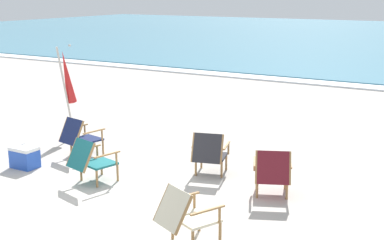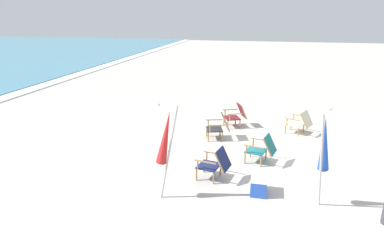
{
  "view_description": "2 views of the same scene",
  "coord_description": "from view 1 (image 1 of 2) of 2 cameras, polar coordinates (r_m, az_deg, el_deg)",
  "views": [
    {
      "loc": [
        5.37,
        -6.28,
        3.22
      ],
      "look_at": [
        0.12,
        2.67,
        0.7
      ],
      "focal_mm": 50.0,
      "sensor_mm": 36.0,
      "label": 1
    },
    {
      "loc": [
        -8.98,
        0.28,
        3.8
      ],
      "look_at": [
        0.97,
        2.52,
        0.59
      ],
      "focal_mm": 32.0,
      "sensor_mm": 36.0,
      "label": 2
    }
  ],
  "objects": [
    {
      "name": "beach_chair_front_right",
      "position": [
        10.77,
        -11.88,
        -1.67
      ],
      "size": [
        0.71,
        0.84,
        0.79
      ],
      "color": "#19234C",
      "rests_on": "ground"
    },
    {
      "name": "beach_chair_mid_center",
      "position": [
        8.58,
        8.57,
        -5.48
      ],
      "size": [
        0.81,
        0.88,
        0.8
      ],
      "color": "maroon",
      "rests_on": "ground"
    },
    {
      "name": "beach_chair_back_left",
      "position": [
        9.25,
        -10.76,
        -4.16
      ],
      "size": [
        0.74,
        0.86,
        0.79
      ],
      "color": "#196066",
      "rests_on": "ground"
    },
    {
      "name": "beach_chair_front_left",
      "position": [
        6.96,
        -0.69,
        -10.01
      ],
      "size": [
        0.83,
        0.92,
        0.79
      ],
      "color": "beige",
      "rests_on": "ground"
    },
    {
      "name": "surf_band",
      "position": [
        19.54,
        14.06,
        3.86
      ],
      "size": [
        80.0,
        1.1,
        0.06
      ],
      "primitive_type": "cube",
      "color": "white",
      "rests_on": "ground"
    },
    {
      "name": "ground_plane",
      "position": [
        8.87,
        -9.55,
        -7.81
      ],
      "size": [
        80.0,
        80.0,
        0.0
      ],
      "primitive_type": "plane",
      "color": "#B2AAA0"
    },
    {
      "name": "umbrella_furled_red",
      "position": [
        11.91,
        -13.18,
        4.39
      ],
      "size": [
        0.22,
        0.5,
        2.1
      ],
      "color": "#B7B2A8",
      "rests_on": "ground"
    },
    {
      "name": "cooler_box",
      "position": [
        10.43,
        -17.42,
        -3.8
      ],
      "size": [
        0.49,
        0.35,
        0.4
      ],
      "color": "blue",
      "rests_on": "ground"
    },
    {
      "name": "beach_chair_back_right",
      "position": [
        9.46,
        1.88,
        -3.49
      ],
      "size": [
        0.74,
        0.83,
        0.81
      ],
      "color": "#28282D",
      "rests_on": "ground"
    }
  ]
}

